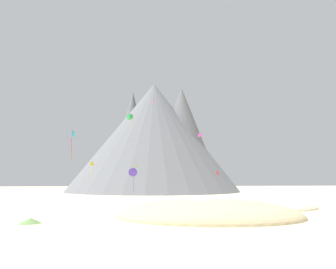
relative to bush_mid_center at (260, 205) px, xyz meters
name	(u,v)px	position (x,y,z in m)	size (l,w,h in m)	color
ground_plane	(200,217)	(-12.06, -9.03, -0.50)	(400.00, 400.00, 0.00)	beige
dune_foreground_left	(207,217)	(-11.10, -8.88, -0.50)	(23.12, 16.52, 4.36)	#C6B284
dune_foreground_right	(196,205)	(-8.71, 7.84, -0.50)	(18.20, 9.14, 3.03)	#CCBA8E
dune_midground	(252,206)	(0.62, 4.39, -0.50)	(20.71, 19.44, 3.67)	beige
bush_mid_center	(260,205)	(0.00, 0.00, 0.00)	(1.53, 1.53, 0.99)	#477238
bush_near_left	(30,221)	(-30.80, -11.99, -0.21)	(2.29, 2.29, 0.57)	#668C4C
bush_ridge_crest	(256,203)	(2.48, 6.92, -0.11)	(2.35, 2.35, 0.78)	#386633
bush_near_right	(220,200)	(-2.07, 14.39, -0.07)	(2.30, 2.30, 0.84)	#477238
bush_scatter_east	(240,215)	(-7.34, -9.89, -0.24)	(1.22, 1.22, 0.50)	#668C4C
bush_far_left	(260,201)	(4.36, 9.30, -0.09)	(1.68, 1.68, 0.81)	#668C4C
rock_massif	(156,137)	(-9.85, 76.14, 22.73)	(94.80, 94.80, 47.03)	slate
kite_yellow_low	(92,166)	(-31.31, 36.55, 7.89)	(0.98, 0.83, 4.77)	yellow
kite_gold_low	(137,167)	(-18.55, 48.84, 8.21)	(0.94, 0.47, 2.91)	gold
kite_magenta_mid	(199,135)	(-3.22, 26.12, 15.49)	(0.74, 0.92, 0.96)	#D1339E
kite_green_mid	(130,117)	(-21.15, 39.22, 22.72)	(1.85, 1.87, 4.73)	green
kite_red_low	(218,174)	(5.96, 40.92, 6.00)	(0.73, 0.80, 2.86)	red
kite_rainbow_mid	(153,102)	(-15.66, 20.55, 22.36)	(0.48, 0.78, 0.79)	#E5668C
kite_indigo_low	(133,173)	(-20.05, 26.90, 5.85)	(2.19, 0.74, 5.85)	#5138B2
kite_cyan_low	(74,135)	(-31.83, 12.58, 12.77)	(0.89, 1.52, 5.67)	#33BCDB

